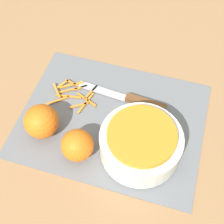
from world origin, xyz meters
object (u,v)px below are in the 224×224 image
orange_right (77,145)px  knife (136,100)px  orange_left (41,121)px  bowl_speckled (141,143)px

orange_right → knife: bearing=-117.3°
knife → orange_left: size_ratio=2.95×
knife → orange_right: 0.21m
bowl_speckled → knife: (0.04, -0.14, -0.03)m
knife → bowl_speckled: bearing=112.2°
bowl_speckled → knife: bowl_speckled is taller
orange_left → knife: bearing=-142.8°
knife → orange_right: orange_right is taller
bowl_speckled → orange_right: bearing=18.5°
orange_left → orange_right: orange_left is taller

